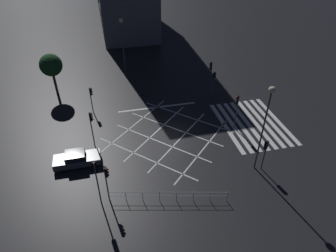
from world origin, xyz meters
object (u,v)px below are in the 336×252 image
at_px(traffic_light_se_main, 214,80).
at_px(street_lamp_east, 122,33).
at_px(traffic_light_median_north, 92,123).
at_px(street_tree_near, 51,65).
at_px(traffic_light_nw_cross, 107,177).
at_px(traffic_light_median_south, 237,105).
at_px(traffic_light_sw_main, 265,149).
at_px(traffic_light_nw_main, 96,175).
at_px(traffic_light_se_cross, 211,72).
at_px(waiting_car, 77,159).
at_px(traffic_light_ne_cross, 91,95).
at_px(street_lamp_west, 267,111).

relative_size(traffic_light_se_main, street_lamp_east, 0.45).
bearing_deg(traffic_light_median_north, street_tree_near, 110.68).
bearing_deg(traffic_light_nw_cross, traffic_light_median_south, 26.71).
distance_m(traffic_light_se_main, traffic_light_sw_main, 13.60).
distance_m(traffic_light_se_main, traffic_light_nw_main, 20.83).
relative_size(traffic_light_se_cross, traffic_light_sw_main, 1.39).
bearing_deg(traffic_light_median_north, traffic_light_se_cross, 26.49).
distance_m(traffic_light_median_north, waiting_car, 3.76).
distance_m(traffic_light_median_north, traffic_light_sw_main, 16.62).
height_order(traffic_light_nw_main, waiting_car, traffic_light_nw_main).
relative_size(traffic_light_se_main, traffic_light_sw_main, 1.07).
relative_size(traffic_light_median_south, traffic_light_ne_cross, 1.31).
distance_m(traffic_light_sw_main, waiting_car, 17.58).
bearing_deg(traffic_light_se_main, traffic_light_median_north, -66.20).
bearing_deg(traffic_light_median_north, street_lamp_west, -24.73).
height_order(traffic_light_se_cross, traffic_light_nw_cross, traffic_light_se_cross).
height_order(traffic_light_median_south, traffic_light_ne_cross, traffic_light_median_south).
bearing_deg(street_lamp_east, traffic_light_sw_main, -157.07).
relative_size(traffic_light_se_main, street_tree_near, 0.62).
bearing_deg(traffic_light_nw_cross, traffic_light_ne_cross, 93.75).
xyz_separation_m(street_lamp_east, street_lamp_west, (-23.67, -9.52, 0.46)).
relative_size(traffic_light_median_south, traffic_light_median_north, 1.03).
xyz_separation_m(traffic_light_nw_cross, traffic_light_nw_main, (-0.21, 0.76, 0.66)).
height_order(traffic_light_nw_cross, street_lamp_east, street_lamp_east).
bearing_deg(traffic_light_median_south, traffic_light_se_cross, -88.63).
distance_m(traffic_light_se_cross, street_lamp_west, 14.51).
xyz_separation_m(traffic_light_median_north, traffic_light_sw_main, (-6.88, -15.12, -0.60)).
distance_m(traffic_light_ne_cross, traffic_light_sw_main, 20.34).
height_order(traffic_light_se_cross, street_tree_near, street_tree_near).
relative_size(traffic_light_median_south, waiting_car, 0.96).
xyz_separation_m(traffic_light_se_main, traffic_light_sw_main, (-13.60, 0.13, -0.18)).
relative_size(traffic_light_median_north, street_lamp_east, 0.52).
xyz_separation_m(traffic_light_se_cross, traffic_light_sw_main, (-14.34, -0.15, -0.89)).
xyz_separation_m(street_lamp_east, waiting_car, (-19.32, 6.81, -5.30)).
bearing_deg(street_lamp_west, traffic_light_se_cross, -1.68).
xyz_separation_m(traffic_light_nw_cross, street_lamp_east, (24.42, -4.08, 3.34)).
bearing_deg(waiting_car, traffic_light_nw_main, -69.60).
distance_m(traffic_light_sw_main, street_tree_near, 27.19).
height_order(traffic_light_ne_cross, traffic_light_sw_main, traffic_light_sw_main).
height_order(street_lamp_west, waiting_car, street_lamp_west).
bearing_deg(traffic_light_nw_main, traffic_light_se_cross, -44.33).
xyz_separation_m(traffic_light_se_main, street_tree_near, (5.15, 19.73, 1.70)).
bearing_deg(traffic_light_median_north, traffic_light_se_main, 23.80).
distance_m(traffic_light_se_cross, traffic_light_sw_main, 14.36).
height_order(traffic_light_ne_cross, waiting_car, traffic_light_ne_cross).
xyz_separation_m(traffic_light_sw_main, street_tree_near, (18.75, 19.60, 1.87)).
bearing_deg(traffic_light_median_south, street_lamp_west, 84.63).
height_order(traffic_light_nw_cross, traffic_light_nw_main, traffic_light_nw_main).
distance_m(traffic_light_se_cross, traffic_light_se_main, 1.06).
bearing_deg(traffic_light_nw_main, traffic_light_ne_cross, 0.68).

